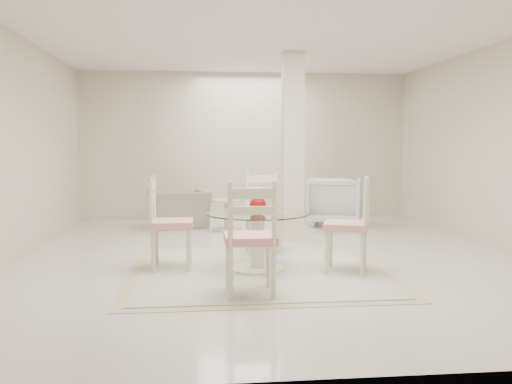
{
  "coord_description": "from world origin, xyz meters",
  "views": [
    {
      "loc": [
        -0.85,
        -6.51,
        1.38
      ],
      "look_at": [
        -0.23,
        -0.53,
        0.85
      ],
      "focal_mm": 38.0,
      "sensor_mm": 36.0,
      "label": 1
    }
  ],
  "objects": [
    {
      "name": "area_rug",
      "position": [
        -0.23,
        -0.73,
        0.01
      ],
      "size": [
        2.77,
        2.77,
        0.02
      ],
      "color": "tan",
      "rests_on": "ground"
    },
    {
      "name": "room_shell",
      "position": [
        0.0,
        0.0,
        1.86
      ],
      "size": [
        6.02,
        7.02,
        2.71
      ],
      "color": "beige",
      "rests_on": "ground"
    },
    {
      "name": "column",
      "position": [
        0.5,
        1.3,
        1.35
      ],
      "size": [
        0.3,
        0.3,
        2.7
      ],
      "primitive_type": "cube",
      "color": "beige",
      "rests_on": "ground"
    },
    {
      "name": "dining_chair_south",
      "position": [
        -0.4,
        -1.75,
        0.61
      ],
      "size": [
        0.47,
        0.47,
        1.17
      ],
      "rotation": [
        0.0,
        0.0,
        3.14
      ],
      "color": "#F1E6C6",
      "rests_on": "ground"
    },
    {
      "name": "armchair_white",
      "position": [
        1.44,
        2.52,
        0.41
      ],
      "size": [
        1.12,
        1.13,
        0.82
      ],
      "primitive_type": "imported",
      "rotation": [
        0.0,
        0.0,
        2.83
      ],
      "color": "silver",
      "rests_on": "ground"
    },
    {
      "name": "dining_chair_west",
      "position": [
        -1.23,
        -0.56,
        0.6
      ],
      "size": [
        0.46,
        0.46,
        1.14
      ],
      "rotation": [
        0.0,
        0.0,
        1.56
      ],
      "color": "beige",
      "rests_on": "ground"
    },
    {
      "name": "red_vase",
      "position": [
        -0.22,
        -0.74,
        0.78
      ],
      "size": [
        0.21,
        0.2,
        0.28
      ],
      "color": "#AD0D05",
      "rests_on": "dining_table"
    },
    {
      "name": "dining_chair_north",
      "position": [
        -0.06,
        0.27,
        0.6
      ],
      "size": [
        0.46,
        0.46,
        1.14
      ],
      "rotation": [
        0.0,
        0.0,
        0.01
      ],
      "color": "beige",
      "rests_on": "ground"
    },
    {
      "name": "recliner_taupe",
      "position": [
        -1.2,
        2.56,
        0.31
      ],
      "size": [
        1.11,
        1.02,
        0.62
      ],
      "primitive_type": "imported",
      "rotation": [
        0.0,
        0.0,
        3.35
      ],
      "color": "gray",
      "rests_on": "ground"
    },
    {
      "name": "dining_table",
      "position": [
        -0.23,
        -0.73,
        0.33
      ],
      "size": [
        1.11,
        1.11,
        0.64
      ],
      "rotation": [
        0.0,
        0.0,
        -0.18
      ],
      "color": "#EFE5C5",
      "rests_on": "ground"
    },
    {
      "name": "ground",
      "position": [
        0.0,
        0.0,
        0.0
      ],
      "size": [
        7.0,
        7.0,
        0.0
      ],
      "primitive_type": "plane",
      "color": "silver",
      "rests_on": "ground"
    },
    {
      "name": "dining_chair_east",
      "position": [
        0.78,
        -0.93,
        0.6
      ],
      "size": [
        0.58,
        0.58,
        1.14
      ],
      "rotation": [
        0.0,
        0.0,
        -1.92
      ],
      "color": "beige",
      "rests_on": "ground"
    },
    {
      "name": "side_table",
      "position": [
        -0.43,
        2.11,
        0.23
      ],
      "size": [
        0.48,
        0.48,
        0.5
      ],
      "color": "#D8B684",
      "rests_on": "ground"
    }
  ]
}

